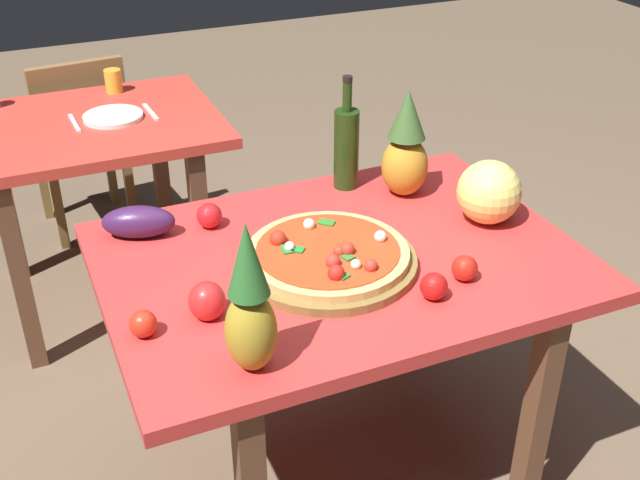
% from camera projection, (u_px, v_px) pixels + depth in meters
% --- Properties ---
extents(ground_plane, '(10.00, 10.00, 0.00)m').
position_uv_depth(ground_plane, '(337.00, 465.00, 2.47)').
color(ground_plane, brown).
extents(display_table, '(1.24, 0.90, 0.78)m').
position_uv_depth(display_table, '(339.00, 285.00, 2.12)').
color(display_table, brown).
rests_on(display_table, ground_plane).
extents(background_table, '(0.98, 0.75, 0.78)m').
position_uv_depth(background_table, '(88.00, 153.00, 2.94)').
color(background_table, brown).
rests_on(background_table, ground_plane).
extents(dining_chair, '(0.44, 0.44, 0.85)m').
position_uv_depth(dining_chair, '(81.00, 136.00, 3.51)').
color(dining_chair, olive).
rests_on(dining_chair, ground_plane).
extents(pizza_board, '(0.46, 0.46, 0.02)m').
position_uv_depth(pizza_board, '(328.00, 262.00, 2.02)').
color(pizza_board, olive).
rests_on(pizza_board, display_table).
extents(pizza, '(0.42, 0.42, 0.06)m').
position_uv_depth(pizza, '(328.00, 253.00, 2.01)').
color(pizza, '#E7AF66').
rests_on(pizza, pizza_board).
extents(wine_bottle, '(0.08, 0.08, 0.35)m').
position_uv_depth(wine_bottle, '(346.00, 146.00, 2.36)').
color(wine_bottle, '#1D3710').
rests_on(wine_bottle, display_table).
extents(pineapple_left, '(0.11, 0.11, 0.35)m').
position_uv_depth(pineapple_left, '(250.00, 306.00, 1.60)').
color(pineapple_left, '#AB8F28').
rests_on(pineapple_left, display_table).
extents(pineapple_right, '(0.14, 0.14, 0.33)m').
position_uv_depth(pineapple_right, '(406.00, 149.00, 2.31)').
color(pineapple_right, '#B98525').
rests_on(pineapple_right, display_table).
extents(melon, '(0.18, 0.18, 0.18)m').
position_uv_depth(melon, '(489.00, 192.00, 2.19)').
color(melon, '#E8E270').
rests_on(melon, display_table).
extents(bell_pepper, '(0.09, 0.09, 0.10)m').
position_uv_depth(bell_pepper, '(207.00, 301.00, 1.81)').
color(bell_pepper, red).
rests_on(bell_pepper, display_table).
extents(eggplant, '(0.22, 0.15, 0.09)m').
position_uv_depth(eggplant, '(138.00, 222.00, 2.14)').
color(eggplant, '#3F1E4C').
rests_on(eggplant, display_table).
extents(tomato_by_bottle, '(0.07, 0.07, 0.07)m').
position_uv_depth(tomato_by_bottle, '(434.00, 286.00, 1.88)').
color(tomato_by_bottle, red).
rests_on(tomato_by_bottle, display_table).
extents(tomato_beside_pepper, '(0.07, 0.07, 0.07)m').
position_uv_depth(tomato_beside_pepper, '(209.00, 216.00, 2.19)').
color(tomato_beside_pepper, red).
rests_on(tomato_beside_pepper, display_table).
extents(tomato_at_corner, '(0.06, 0.06, 0.06)m').
position_uv_depth(tomato_at_corner, '(143.00, 324.00, 1.76)').
color(tomato_at_corner, red).
rests_on(tomato_at_corner, display_table).
extents(tomato_near_board, '(0.07, 0.07, 0.07)m').
position_uv_depth(tomato_near_board, '(465.00, 268.00, 1.96)').
color(tomato_near_board, red).
rests_on(tomato_near_board, display_table).
extents(drinking_glass_juice, '(0.07, 0.07, 0.09)m').
position_uv_depth(drinking_glass_juice, '(113.00, 81.00, 3.13)').
color(drinking_glass_juice, gold).
rests_on(drinking_glass_juice, background_table).
extents(dinner_plate, '(0.22, 0.22, 0.02)m').
position_uv_depth(dinner_plate, '(113.00, 116.00, 2.90)').
color(dinner_plate, white).
rests_on(dinner_plate, background_table).
extents(fork_utensil, '(0.02, 0.18, 0.01)m').
position_uv_depth(fork_utensil, '(74.00, 123.00, 2.86)').
color(fork_utensil, silver).
rests_on(fork_utensil, background_table).
extents(knife_utensil, '(0.03, 0.18, 0.01)m').
position_uv_depth(knife_utensil, '(151.00, 112.00, 2.95)').
color(knife_utensil, silver).
rests_on(knife_utensil, background_table).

